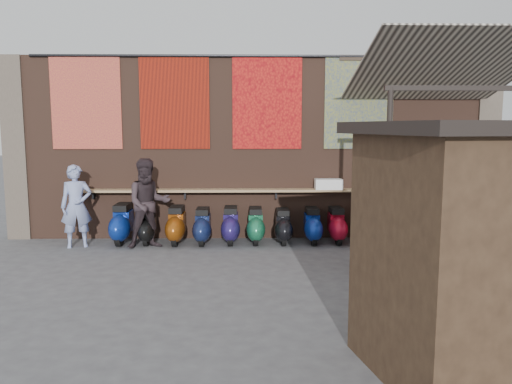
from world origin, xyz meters
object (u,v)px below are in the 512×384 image
at_px(scooter_stool_1, 148,228).
at_px(shopper_navy, 383,221).
at_px(scooter_stool_0, 122,224).
at_px(scooter_stool_7, 312,226).
at_px(scooter_stool_8, 337,225).
at_px(diner_right, 148,204).
at_px(scooter_stool_2, 176,225).
at_px(scooter_stool_6, 283,227).
at_px(scooter_stool_9, 364,224).
at_px(shopper_tan, 453,227).
at_px(shelf_box, 328,184).
at_px(diner_left, 76,206).
at_px(market_stall, 488,256).
at_px(scooter_stool_3, 203,226).
at_px(scooter_stool_4, 231,225).
at_px(scooter_stool_5, 256,226).

distance_m(scooter_stool_1, shopper_navy, 5.00).
bearing_deg(scooter_stool_0, scooter_stool_1, -2.82).
distance_m(scooter_stool_7, scooter_stool_8, 0.52).
bearing_deg(diner_right, scooter_stool_2, 13.21).
height_order(scooter_stool_1, scooter_stool_6, scooter_stool_6).
relative_size(scooter_stool_1, scooter_stool_8, 0.90).
relative_size(scooter_stool_9, shopper_tan, 0.54).
xyz_separation_m(scooter_stool_2, shopper_navy, (3.77, -2.31, 0.53)).
bearing_deg(shelf_box, scooter_stool_8, -63.16).
bearing_deg(shelf_box, diner_left, -174.09).
xyz_separation_m(scooter_stool_0, scooter_stool_7, (4.07, -0.04, -0.05)).
xyz_separation_m(scooter_stool_8, diner_left, (-5.44, -0.26, 0.48)).
xyz_separation_m(scooter_stool_0, scooter_stool_8, (4.59, -0.03, -0.04)).
xyz_separation_m(shelf_box, diner_right, (-3.80, -0.65, -0.32)).
height_order(scooter_stool_2, diner_left, diner_left).
bearing_deg(diner_right, diner_left, 157.11).
relative_size(scooter_stool_8, market_stall, 0.33).
xyz_separation_m(scooter_stool_0, scooter_stool_3, (1.72, -0.09, -0.04)).
xyz_separation_m(scooter_stool_2, scooter_stool_6, (2.27, -0.01, -0.03)).
xyz_separation_m(scooter_stool_1, shopper_tan, (5.68, -2.08, 0.42)).
distance_m(shelf_box, diner_left, 5.34).
bearing_deg(diner_right, scooter_stool_7, -13.19).
relative_size(scooter_stool_1, scooter_stool_3, 0.90).
xyz_separation_m(diner_left, shopper_navy, (5.78, -2.08, 0.07)).
bearing_deg(market_stall, shopper_navy, 80.11).
relative_size(scooter_stool_3, scooter_stool_4, 0.97).
distance_m(shopper_navy, market_stall, 3.35).
bearing_deg(scooter_stool_1, diner_right, -75.44).
distance_m(scooter_stool_1, scooter_stool_2, 0.62).
height_order(scooter_stool_2, shopper_tan, shopper_tan).
distance_m(scooter_stool_3, scooter_stool_6, 1.71).
distance_m(scooter_stool_1, diner_right, 0.69).
relative_size(scooter_stool_6, scooter_stool_7, 0.97).
distance_m(scooter_stool_1, scooter_stool_6, 2.88).
bearing_deg(scooter_stool_1, shopper_navy, -28.20).
bearing_deg(scooter_stool_1, scooter_stool_9, 0.36).
bearing_deg(market_stall, scooter_stool_2, 112.45).
distance_m(scooter_stool_9, diner_right, 4.60).
relative_size(diner_right, shopper_navy, 1.00).
distance_m(scooter_stool_4, scooter_stool_9, 2.88).
bearing_deg(scooter_stool_5, shopper_tan, -31.56).
height_order(diner_left, shopper_navy, shopper_navy).
bearing_deg(shopper_navy, scooter_stool_0, -46.49).
bearing_deg(scooter_stool_6, shopper_tan, -36.04).
xyz_separation_m(scooter_stool_1, scooter_stool_4, (1.77, -0.02, 0.05)).
bearing_deg(scooter_stool_1, scooter_stool_5, -0.15).
bearing_deg(scooter_stool_2, scooter_stool_7, 0.57).
bearing_deg(scooter_stool_6, scooter_stool_4, 178.59).
xyz_separation_m(scooter_stool_3, shopper_tan, (4.51, -2.02, 0.39)).
height_order(scooter_stool_3, scooter_stool_7, scooter_stool_3).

